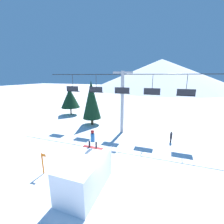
% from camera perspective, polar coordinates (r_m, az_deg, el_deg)
% --- Properties ---
extents(ground_plane, '(220.00, 220.00, 0.00)m').
position_cam_1_polar(ground_plane, '(10.79, -2.57, -27.39)').
color(ground_plane, white).
extents(mountain_ridge, '(79.74, 79.74, 16.32)m').
position_cam_1_polar(mountain_ridge, '(93.13, 18.19, 13.60)').
color(mountain_ridge, silver).
rests_on(mountain_ridge, ground_plane).
extents(snow_ramp, '(2.08, 3.94, 2.15)m').
position_cam_1_polar(snow_ramp, '(10.32, -10.04, -22.18)').
color(snow_ramp, white).
rests_on(snow_ramp, ground_plane).
extents(snowboarder, '(1.51, 0.28, 1.31)m').
position_cam_1_polar(snowboarder, '(10.65, -7.38, -10.13)').
color(snowboarder, '#B22D2D').
rests_on(snowboarder, snow_ramp).
extents(chairlift, '(20.48, 0.44, 7.66)m').
position_cam_1_polar(chairlift, '(18.35, 3.92, 6.27)').
color(chairlift, '#9E9EA3').
rests_on(chairlift, ground_plane).
extents(pine_tree_near, '(2.67, 2.67, 6.45)m').
position_cam_1_polar(pine_tree_near, '(21.87, -7.81, 4.58)').
color(pine_tree_near, '#4C3823').
rests_on(pine_tree_near, ground_plane).
extents(pine_tree_far, '(3.37, 3.37, 4.97)m').
position_cam_1_polar(pine_tree_far, '(28.57, -15.68, 5.22)').
color(pine_tree_far, '#4C3823').
rests_on(pine_tree_far, ground_plane).
extents(trail_marker, '(0.41, 0.10, 1.66)m').
position_cam_1_polar(trail_marker, '(12.62, -24.87, -17.18)').
color(trail_marker, orange).
rests_on(trail_marker, ground_plane).
extents(distant_skier, '(0.24, 0.24, 1.23)m').
position_cam_1_polar(distant_skier, '(17.65, 21.57, -8.70)').
color(distant_skier, black).
rests_on(distant_skier, ground_plane).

